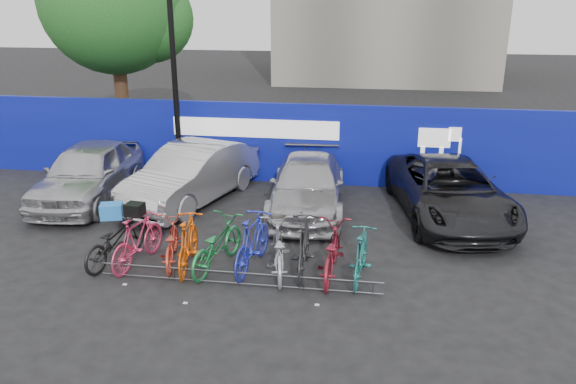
% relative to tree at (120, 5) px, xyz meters
% --- Properties ---
extents(ground, '(100.00, 100.00, 0.00)m').
position_rel_tree_xyz_m(ground, '(6.77, -10.06, -5.07)').
color(ground, black).
rests_on(ground, ground).
extents(hoarding, '(22.00, 0.18, 2.40)m').
position_rel_tree_xyz_m(hoarding, '(6.78, -4.06, -3.86)').
color(hoarding, navy).
rests_on(hoarding, ground).
extents(tree, '(5.40, 5.20, 7.80)m').
position_rel_tree_xyz_m(tree, '(0.00, 0.00, 0.00)').
color(tree, '#382314').
rests_on(tree, ground).
extents(lamppost, '(0.25, 0.50, 6.11)m').
position_rel_tree_xyz_m(lamppost, '(3.57, -4.66, -1.80)').
color(lamppost, black).
rests_on(lamppost, ground).
extents(bike_rack, '(5.60, 0.03, 0.30)m').
position_rel_tree_xyz_m(bike_rack, '(6.77, -10.66, -4.91)').
color(bike_rack, '#595B60').
rests_on(bike_rack, ground).
extents(car_0, '(2.19, 4.79, 1.59)m').
position_rel_tree_xyz_m(car_0, '(1.60, -6.48, -4.27)').
color(car_0, '#B0B0B4').
rests_on(car_0, ground).
extents(car_1, '(2.96, 5.02, 1.56)m').
position_rel_tree_xyz_m(car_1, '(4.43, -6.17, -4.29)').
color(car_1, '#ABAAAE').
rests_on(car_1, ground).
extents(car_2, '(2.14, 4.72, 1.34)m').
position_rel_tree_xyz_m(car_2, '(7.61, -6.30, -4.40)').
color(car_2, '#A1A1A6').
rests_on(car_2, ground).
extents(car_3, '(3.24, 5.53, 1.45)m').
position_rel_tree_xyz_m(car_3, '(11.20, -6.33, -4.35)').
color(car_3, black).
rests_on(car_3, ground).
extents(bike_0, '(1.09, 2.01, 1.00)m').
position_rel_tree_xyz_m(bike_0, '(3.99, -10.03, -4.57)').
color(bike_0, black).
rests_on(bike_0, ground).
extents(bike_1, '(0.86, 1.91, 1.11)m').
position_rel_tree_xyz_m(bike_1, '(4.52, -10.07, -4.51)').
color(bike_1, '#CA3058').
rests_on(bike_1, ground).
extents(bike_2, '(1.02, 1.86, 0.93)m').
position_rel_tree_xyz_m(bike_2, '(5.16, -9.89, -4.61)').
color(bike_2, '#C73D2A').
rests_on(bike_2, ground).
extents(bike_3, '(0.76, 1.92, 1.13)m').
position_rel_tree_xyz_m(bike_3, '(5.60, -10.06, -4.51)').
color(bike_3, '#EE560A').
rests_on(bike_3, ground).
extents(bike_4, '(1.15, 2.09, 1.04)m').
position_rel_tree_xyz_m(bike_4, '(6.17, -9.95, -4.55)').
color(bike_4, '#1D7A3B').
rests_on(bike_4, ground).
extents(bike_5, '(0.83, 2.02, 1.17)m').
position_rel_tree_xyz_m(bike_5, '(6.91, -9.89, -4.48)').
color(bike_5, '#232EB7').
rests_on(bike_5, ground).
extents(bike_6, '(1.06, 2.06, 1.03)m').
position_rel_tree_xyz_m(bike_6, '(7.45, -9.99, -4.55)').
color(bike_6, '#A0A2A7').
rests_on(bike_6, ground).
extents(bike_7, '(0.59, 1.94, 1.16)m').
position_rel_tree_xyz_m(bike_7, '(7.97, -9.89, -4.49)').
color(bike_7, '#262628').
rests_on(bike_7, ground).
extents(bike_8, '(0.77, 2.04, 1.06)m').
position_rel_tree_xyz_m(bike_8, '(8.52, -9.98, -4.54)').
color(bike_8, maroon).
rests_on(bike_8, ground).
extents(bike_9, '(0.67, 1.78, 1.04)m').
position_rel_tree_xyz_m(bike_9, '(9.12, -10.04, -4.55)').
color(bike_9, '#1D6B65').
rests_on(bike_9, ground).
extents(cargo_crate, '(0.52, 0.45, 0.31)m').
position_rel_tree_xyz_m(cargo_crate, '(3.99, -10.03, -3.91)').
color(cargo_crate, blue).
rests_on(cargo_crate, bike_0).
extents(cargo_topcase, '(0.38, 0.34, 0.26)m').
position_rel_tree_xyz_m(cargo_topcase, '(4.52, -10.07, -3.83)').
color(cargo_topcase, black).
rests_on(cargo_topcase, bike_1).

